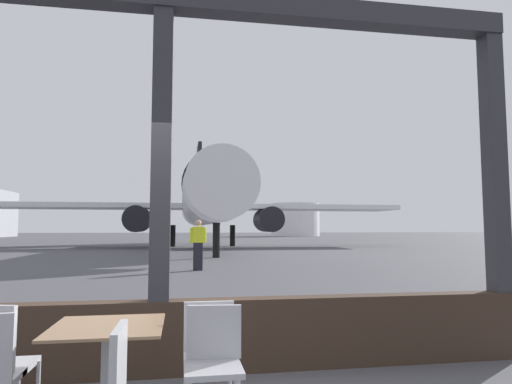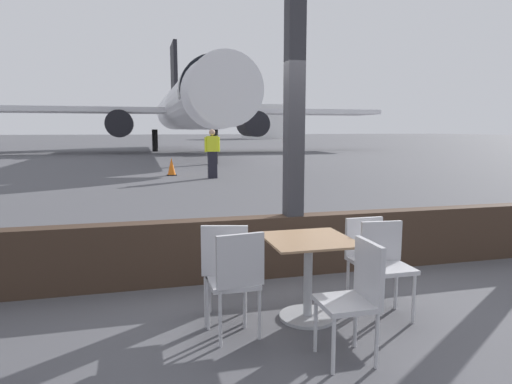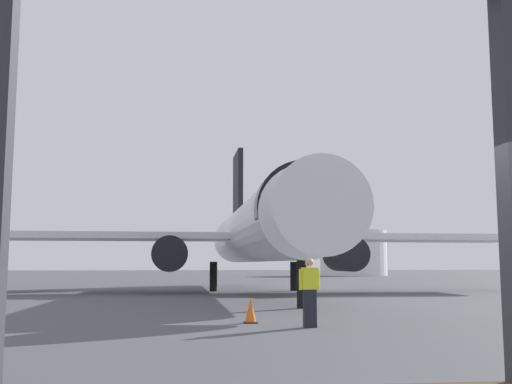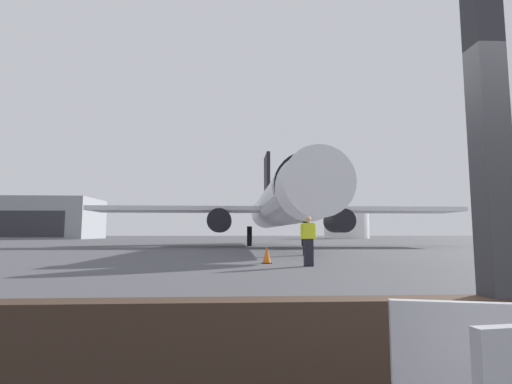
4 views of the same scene
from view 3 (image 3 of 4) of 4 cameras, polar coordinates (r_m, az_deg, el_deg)
ground_plane at (r=44.36m, az=-4.06°, el=-8.86°), size 220.00×220.00×0.00m
airplane at (r=33.35m, az=0.38°, el=-3.71°), size 31.04×29.78×10.13m
ground_crew_worker at (r=15.53m, az=5.10°, el=-9.34°), size 0.56×0.22×1.74m
traffic_cone at (r=16.67m, az=-0.52°, el=-11.21°), size 0.36×0.36×0.67m
fuel_storage_tank at (r=84.63m, az=9.18°, el=-5.73°), size 9.14×9.14×6.13m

